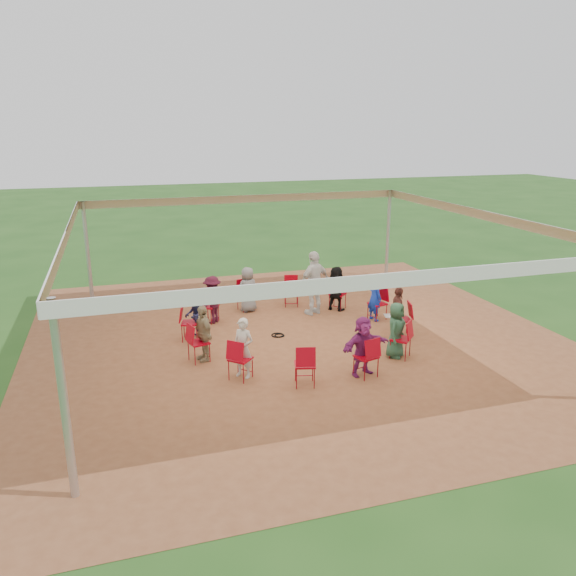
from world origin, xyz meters
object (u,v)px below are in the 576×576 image
object	(u,v)px
chair_6	(190,323)
chair_7	(199,343)
person_seated_0	(398,312)
person_seated_9	(396,330)
chair_1	(377,304)
chair_8	(240,359)
chair_5	(209,306)
person_seated_4	(213,300)
chair_9	(305,365)
person_seated_7	(243,348)
chair_2	(338,294)
standing_person	(314,283)
laptop	(391,314)
person_seated_1	(374,297)
person_seated_6	(203,333)
cable_coil	(278,335)
chair_3	(291,291)
chair_10	(366,357)
chair_11	(401,339)
person_seated_3	(248,289)
person_seated_5	(194,315)
chair_4	(246,295)

from	to	relation	value
chair_6	chair_7	world-z (taller)	same
person_seated_0	person_seated_9	world-z (taller)	same
chair_1	chair_8	size ratio (longest dim) A/B	1.00
chair_5	person_seated_4	world-z (taller)	person_seated_4
chair_9	person_seated_7	xyz separation A→B (m)	(-1.11, 0.76, 0.21)
person_seated_9	chair_5	bearing A→B (deg)	90.00
person_seated_4	person_seated_0	bearing A→B (deg)	105.00
chair_7	person_seated_9	world-z (taller)	person_seated_9
person_seated_4	person_seated_7	world-z (taller)	same
chair_2	standing_person	bearing A→B (deg)	60.66
chair_5	laptop	distance (m)	4.85
chair_1	chair_2	distance (m)	1.37
person_seated_0	person_seated_7	size ratio (longest dim) A/B	1.00
chair_5	person_seated_4	bearing A→B (deg)	90.00
chair_2	laptop	size ratio (longest dim) A/B	2.43
person_seated_1	person_seated_6	bearing A→B (deg)	90.00
chair_5	chair_7	world-z (taller)	same
chair_8	cable_coil	distance (m)	2.65
chair_8	chair_3	bearing A→B (deg)	105.00
chair_5	person_seated_7	world-z (taller)	person_seated_7
cable_coil	chair_10	bearing A→B (deg)	-68.64
chair_2	chair_11	size ratio (longest dim) A/B	1.00
person_seated_1	person_seated_7	world-z (taller)	same
chair_6	chair_11	bearing A→B (deg)	75.00
person_seated_1	standing_person	xyz separation A→B (m)	(-1.38, 0.98, 0.26)
person_seated_1	laptop	bearing A→B (deg)	157.95
person_seated_7	laptop	world-z (taller)	person_seated_7
chair_2	person_seated_0	distance (m)	2.60
chair_1	laptop	bearing A→B (deg)	153.15
chair_8	chair_10	bearing A→B (deg)	30.00
person_seated_7	laptop	xyz separation A→B (m)	(4.07, 1.21, -0.04)
chair_2	chair_8	xyz separation A→B (m)	(-3.72, -3.78, 0.00)
person_seated_3	laptop	bearing A→B (deg)	118.90
chair_2	person_seated_4	xyz separation A→B (m)	(-3.67, -0.11, 0.21)
chair_9	person_seated_5	xyz separation A→B (m)	(-1.79, 3.20, 0.21)
chair_6	person_seated_4	xyz separation A→B (m)	(0.76, 1.11, 0.21)
chair_9	person_seated_6	world-z (taller)	person_seated_6
chair_3	person_seated_6	world-z (taller)	person_seated_6
person_seated_0	standing_person	bearing A→B (deg)	45.79
chair_9	cable_coil	xyz separation A→B (m)	(0.26, 2.85, -0.43)
chair_1	chair_11	world-z (taller)	same
person_seated_9	standing_person	distance (m)	3.52
chair_3	person_seated_1	size ratio (longest dim) A/B	0.69
chair_4	chair_9	xyz separation A→B (m)	(0.04, -5.12, 0.00)
chair_3	chair_10	size ratio (longest dim) A/B	1.00
chair_3	chair_5	size ratio (longest dim) A/B	1.00
chair_8	chair_1	bearing A→B (deg)	75.00
chair_10	cable_coil	distance (m)	3.08
chair_7	person_seated_6	size ratio (longest dim) A/B	0.69
person_seated_0	person_seated_5	size ratio (longest dim) A/B	1.00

